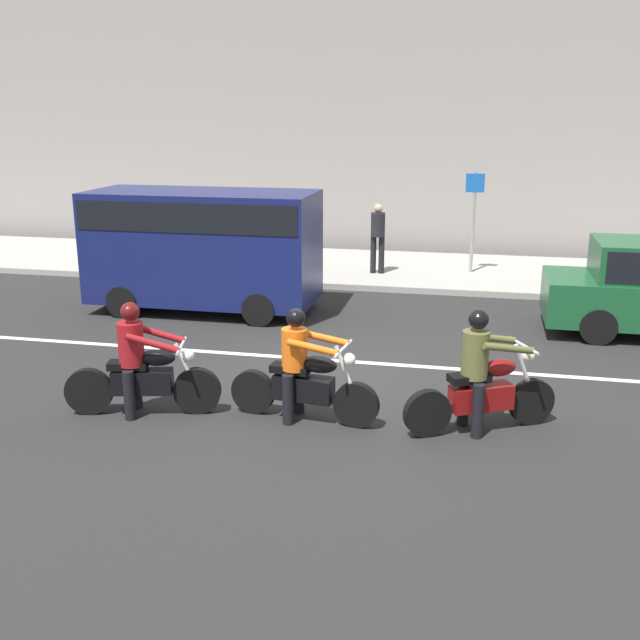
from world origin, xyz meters
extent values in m
plane|color=black|center=(0.00, 0.00, 0.00)|extent=(80.00, 80.00, 0.00)
cube|color=#99968E|center=(0.00, 8.00, 0.07)|extent=(40.00, 4.40, 0.14)
cube|color=gray|center=(0.00, 11.40, 4.89)|extent=(40.00, 1.40, 9.79)
cube|color=silver|center=(0.69, 0.90, 0.00)|extent=(18.00, 0.14, 0.01)
cylinder|color=black|center=(-1.38, -1.64, 0.32)|extent=(0.65, 0.26, 0.64)
cylinder|color=black|center=(-2.80, -1.98, 0.32)|extent=(0.65, 0.26, 0.64)
cylinder|color=silver|center=(-1.50, -1.67, 0.64)|extent=(0.33, 0.13, 0.71)
cube|color=black|center=(-2.09, -1.81, 0.46)|extent=(0.84, 0.46, 0.32)
ellipsoid|color=black|center=(-1.87, -1.76, 0.80)|extent=(0.52, 0.34, 0.22)
cube|color=black|center=(-2.26, -1.85, 0.70)|extent=(0.56, 0.35, 0.10)
cylinder|color=silver|center=(-1.55, -1.68, 0.96)|extent=(0.20, 0.69, 0.04)
sphere|color=silver|center=(-1.48, -1.66, 0.82)|extent=(0.17, 0.17, 0.17)
cylinder|color=silver|center=(-2.42, -1.72, 0.34)|extent=(0.70, 0.23, 0.07)
cylinder|color=black|center=(-2.18, -2.04, 0.34)|extent=(0.18, 0.18, 0.68)
cylinder|color=black|center=(-2.27, -1.65, 0.34)|extent=(0.18, 0.18, 0.68)
cylinder|color=maroon|center=(-2.20, -1.84, 0.99)|extent=(0.41, 0.41, 0.59)
cylinder|color=maroon|center=(-1.83, -1.97, 1.06)|extent=(0.70, 0.25, 0.29)
cylinder|color=maroon|center=(-1.93, -1.55, 1.06)|extent=(0.70, 0.25, 0.29)
sphere|color=tan|center=(-2.19, -1.83, 1.40)|extent=(0.20, 0.20, 0.20)
sphere|color=#510F0F|center=(-2.19, -1.83, 1.43)|extent=(0.25, 0.25, 0.25)
cylinder|color=black|center=(3.02, -1.07, 0.31)|extent=(0.60, 0.39, 0.62)
cylinder|color=black|center=(1.72, -1.74, 0.31)|extent=(0.60, 0.39, 0.62)
cylinder|color=silver|center=(2.91, -1.12, 0.70)|extent=(0.37, 0.23, 0.84)
cube|color=maroon|center=(2.37, -1.40, 0.45)|extent=(0.84, 0.62, 0.32)
ellipsoid|color=maroon|center=(2.56, -1.30, 0.83)|extent=(0.54, 0.43, 0.22)
cube|color=black|center=(2.21, -1.49, 0.73)|extent=(0.57, 0.45, 0.10)
cylinder|color=silver|center=(2.86, -1.15, 1.09)|extent=(0.36, 0.64, 0.04)
sphere|color=silver|center=(2.93, -1.11, 0.95)|extent=(0.17, 0.17, 0.17)
cylinder|color=silver|center=(2.03, -1.40, 0.33)|extent=(0.65, 0.38, 0.07)
cylinder|color=black|center=(2.34, -1.64, 0.35)|extent=(0.20, 0.20, 0.71)
cylinder|color=black|center=(2.15, -1.29, 0.35)|extent=(0.20, 0.20, 0.71)
cylinder|color=brown|center=(2.26, -1.46, 1.03)|extent=(0.46, 0.46, 0.61)
cylinder|color=brown|center=(2.66, -1.50, 1.15)|extent=(0.65, 0.40, 0.21)
cylinder|color=brown|center=(2.46, -1.11, 1.15)|extent=(0.65, 0.40, 0.21)
sphere|color=tan|center=(2.28, -1.45, 1.45)|extent=(0.20, 0.20, 0.20)
sphere|color=black|center=(2.28, -1.45, 1.48)|extent=(0.25, 0.25, 0.25)
cylinder|color=black|center=(0.80, -1.64, 0.30)|extent=(0.61, 0.19, 0.60)
cylinder|color=black|center=(-0.64, -1.47, 0.30)|extent=(0.61, 0.19, 0.60)
cylinder|color=silver|center=(0.68, -1.62, 0.68)|extent=(0.37, 0.10, 0.81)
cube|color=black|center=(0.08, -1.55, 0.44)|extent=(0.82, 0.37, 0.32)
ellipsoid|color=black|center=(0.29, -1.58, 0.80)|extent=(0.50, 0.29, 0.22)
cube|color=black|center=(-0.10, -1.53, 0.70)|extent=(0.54, 0.30, 0.10)
cylinder|color=silver|center=(0.62, -1.62, 1.05)|extent=(0.12, 0.70, 0.04)
sphere|color=silver|center=(0.70, -1.63, 0.91)|extent=(0.17, 0.17, 0.17)
cylinder|color=silver|center=(-0.20, -1.36, 0.32)|extent=(0.70, 0.15, 0.07)
cylinder|color=black|center=(-0.09, -1.74, 0.34)|extent=(0.17, 0.17, 0.68)
cylinder|color=black|center=(-0.04, -1.34, 0.34)|extent=(0.17, 0.17, 0.68)
cylinder|color=orange|center=(-0.04, -1.54, 0.97)|extent=(0.38, 0.38, 0.55)
cylinder|color=orange|center=(0.26, -1.80, 1.09)|extent=(0.68, 0.17, 0.18)
cylinder|color=orange|center=(0.31, -1.36, 1.09)|extent=(0.68, 0.17, 0.18)
sphere|color=tan|center=(-0.02, -1.54, 1.37)|extent=(0.20, 0.20, 0.20)
sphere|color=black|center=(-0.02, -1.54, 1.40)|extent=(0.25, 0.25, 0.25)
cylinder|color=black|center=(4.36, 3.58, 0.32)|extent=(0.64, 1.82, 0.64)
cube|color=#11194C|center=(-3.19, 3.50, 1.33)|extent=(4.52, 1.90, 2.19)
cube|color=black|center=(-3.19, 3.50, 2.03)|extent=(4.38, 1.93, 0.56)
cylinder|color=black|center=(-1.79, 3.50, 0.32)|extent=(0.64, 1.96, 0.64)
cylinder|color=black|center=(-4.59, 3.50, 0.32)|extent=(0.64, 1.96, 0.64)
cylinder|color=gray|center=(2.06, 7.79, 1.35)|extent=(0.08, 0.08, 2.41)
cube|color=#1959B2|center=(2.06, 7.76, 2.30)|extent=(0.44, 0.03, 0.44)
cylinder|color=black|center=(-0.26, 7.20, 0.59)|extent=(0.14, 0.14, 0.90)
cylinder|color=black|center=(-0.06, 7.20, 0.59)|extent=(0.14, 0.14, 0.90)
cylinder|color=black|center=(-0.16, 7.20, 1.32)|extent=(0.34, 0.34, 0.57)
sphere|color=tan|center=(-0.16, 7.20, 1.71)|extent=(0.21, 0.21, 0.21)
camera|label=1|loc=(2.23, -10.52, 3.98)|focal=41.91mm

